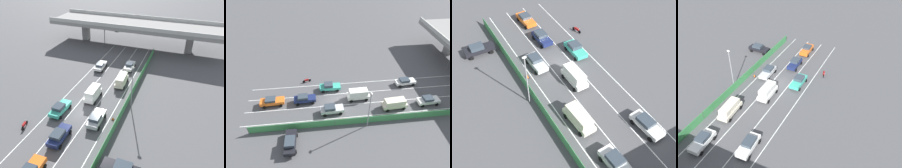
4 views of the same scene
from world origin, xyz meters
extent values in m
plane|color=#4C4C4F|center=(0.00, 0.00, 0.00)|extent=(300.00, 300.00, 0.00)
cube|color=silver|center=(-5.02, 6.21, 0.00)|extent=(0.14, 48.43, 0.01)
cube|color=silver|center=(-1.67, 6.21, 0.00)|extent=(0.14, 48.43, 0.01)
cube|color=silver|center=(1.67, 6.21, 0.00)|extent=(0.14, 48.43, 0.01)
cube|color=silver|center=(5.02, 6.21, 0.00)|extent=(0.14, 48.43, 0.01)
cube|color=#3D8E4C|center=(6.63, 6.21, 0.77)|extent=(0.06, 44.43, 1.53)
cylinder|color=#4C514C|center=(6.63, -16.00, 0.77)|extent=(0.10, 0.10, 1.53)
cylinder|color=#4C514C|center=(6.63, -1.19, 0.77)|extent=(0.10, 0.10, 1.53)
cylinder|color=#4C514C|center=(6.63, 13.62, 0.77)|extent=(0.10, 0.10, 1.53)
cube|color=silver|center=(0.23, 4.22, 0.83)|extent=(1.92, 4.57, 0.69)
cube|color=silver|center=(0.23, 4.22, 1.74)|extent=(1.69, 3.75, 1.13)
cylinder|color=black|center=(-0.72, 5.75, 0.32)|extent=(0.23, 0.64, 0.64)
cylinder|color=black|center=(1.12, 5.78, 0.32)|extent=(0.23, 0.64, 0.64)
cylinder|color=black|center=(-0.66, 2.66, 0.32)|extent=(0.23, 0.64, 0.64)
cylinder|color=black|center=(1.18, 2.70, 0.32)|extent=(0.23, 0.64, 0.64)
cube|color=beige|center=(3.52, 10.72, 0.80)|extent=(2.07, 4.87, 0.63)
cube|color=beige|center=(3.52, 10.72, 1.59)|extent=(1.81, 4.00, 0.96)
cylinder|color=black|center=(2.53, 12.29, 0.32)|extent=(0.26, 0.65, 0.64)
cylinder|color=black|center=(4.32, 12.39, 0.32)|extent=(0.26, 0.65, 0.64)
cylinder|color=black|center=(2.72, 9.04, 0.32)|extent=(0.26, 0.65, 0.64)
cylinder|color=black|center=(4.51, 9.15, 0.32)|extent=(0.26, 0.65, 0.64)
cube|color=silver|center=(-3.13, 15.49, 0.78)|extent=(2.01, 4.54, 0.60)
cube|color=#333D47|center=(-3.11, 15.22, 1.32)|extent=(1.65, 2.14, 0.49)
cylinder|color=black|center=(-4.09, 16.94, 0.32)|extent=(0.26, 0.65, 0.64)
cylinder|color=black|center=(-2.37, 17.06, 0.32)|extent=(0.26, 0.65, 0.64)
cylinder|color=black|center=(-3.89, 13.93, 0.32)|extent=(0.26, 0.65, 0.64)
cylinder|color=black|center=(-2.17, 14.05, 0.32)|extent=(0.26, 0.65, 0.64)
cube|color=navy|center=(-0.06, -6.49, 0.82)|extent=(1.89, 4.36, 0.67)
cube|color=#333D47|center=(-0.05, -6.86, 1.42)|extent=(1.60, 2.01, 0.53)
cylinder|color=black|center=(-0.98, -5.06, 0.32)|extent=(0.24, 0.65, 0.64)
cylinder|color=black|center=(0.76, -5.00, 0.32)|extent=(0.24, 0.65, 0.64)
cylinder|color=black|center=(-0.88, -7.98, 0.32)|extent=(0.24, 0.65, 0.64)
cylinder|color=black|center=(0.86, -7.92, 0.32)|extent=(0.24, 0.65, 0.64)
cube|color=teal|center=(-3.28, -1.20, 0.79)|extent=(1.86, 4.45, 0.62)
cube|color=#333D47|center=(-3.28, -1.54, 1.39)|extent=(1.62, 1.82, 0.59)
cylinder|color=black|center=(-4.18, 0.32, 0.32)|extent=(0.22, 0.64, 0.64)
cylinder|color=black|center=(-2.35, 0.30, 0.32)|extent=(0.22, 0.64, 0.64)
cylinder|color=black|center=(-4.20, -2.70, 0.32)|extent=(0.22, 0.64, 0.64)
cylinder|color=black|center=(-2.38, -2.72, 0.32)|extent=(0.22, 0.64, 0.64)
cube|color=white|center=(3.20, 17.76, 0.81)|extent=(1.95, 4.42, 0.66)
cube|color=#333D47|center=(3.21, 17.52, 1.41)|extent=(1.62, 1.87, 0.55)
cylinder|color=black|center=(2.40, 16.24, 0.32)|extent=(0.25, 0.65, 0.64)
cylinder|color=black|center=(4.14, 16.33, 0.32)|extent=(0.25, 0.65, 0.64)
cube|color=orange|center=(-0.07, -12.85, 0.82)|extent=(2.00, 4.70, 0.68)
cube|color=#333D47|center=(-0.05, -13.13, 1.39)|extent=(1.66, 2.01, 0.46)
cylinder|color=black|center=(-1.03, -11.32, 0.32)|extent=(0.25, 0.65, 0.64)
cylinder|color=black|center=(0.75, -11.24, 0.32)|extent=(0.25, 0.65, 0.64)
cylinder|color=black|center=(-0.88, -14.46, 0.32)|extent=(0.25, 0.65, 0.64)
cylinder|color=black|center=(0.90, -14.38, 0.32)|extent=(0.25, 0.65, 0.64)
cube|color=#B7BABC|center=(3.41, -1.38, 0.81)|extent=(1.94, 4.42, 0.66)
cube|color=#333D47|center=(3.43, -1.80, 1.42)|extent=(1.63, 2.01, 0.56)
cylinder|color=black|center=(2.47, 0.06, 0.32)|extent=(0.25, 0.65, 0.64)
cylinder|color=black|center=(4.23, 0.14, 0.32)|extent=(0.25, 0.65, 0.64)
cylinder|color=black|center=(2.59, -2.90, 0.32)|extent=(0.25, 0.65, 0.64)
cylinder|color=black|center=(4.35, -2.82, 0.32)|extent=(0.25, 0.65, 0.64)
cylinder|color=black|center=(-6.70, -5.57, 0.30)|extent=(0.24, 0.61, 0.60)
cylinder|color=black|center=(-6.37, -6.87, 0.30)|extent=(0.24, 0.61, 0.60)
cube|color=maroon|center=(-6.54, -6.22, 0.58)|extent=(0.50, 0.96, 0.36)
cylinder|color=#B2B2B2|center=(-6.68, -5.67, 0.92)|extent=(0.59, 0.18, 0.03)
cube|color=black|center=(9.78, -8.66, 0.81)|extent=(4.70, 1.81, 0.66)
cube|color=#333D47|center=(10.13, -8.67, 1.42)|extent=(2.10, 1.57, 0.57)
cylinder|color=black|center=(8.18, -9.53, 0.32)|extent=(0.64, 0.23, 0.64)
cylinder|color=black|center=(8.20, -7.77, 0.32)|extent=(0.64, 0.23, 0.64)
cylinder|color=black|center=(11.36, -9.56, 0.32)|extent=(0.64, 0.23, 0.64)
cylinder|color=black|center=(11.38, -7.80, 0.32)|extent=(0.64, 0.23, 0.64)
cylinder|color=gray|center=(7.32, 4.50, 3.74)|extent=(0.16, 0.16, 7.47)
ellipsoid|color=silver|center=(7.32, 4.50, 7.65)|extent=(0.60, 0.36, 0.28)
cone|color=orange|center=(5.61, 0.11, 0.29)|extent=(0.36, 0.36, 0.59)
cube|color=black|center=(5.61, 0.11, 0.01)|extent=(0.47, 0.47, 0.03)
camera|label=1|loc=(14.40, -23.76, 22.75)|focal=33.51mm
camera|label=2|loc=(29.26, -3.27, 27.92)|focal=31.70mm
camera|label=3|loc=(15.89, 28.69, 28.62)|focal=46.03mm
camera|label=4|loc=(-18.51, 33.92, 29.35)|focal=41.01mm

